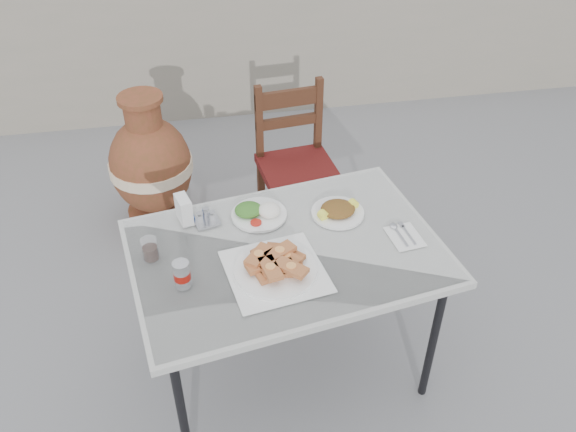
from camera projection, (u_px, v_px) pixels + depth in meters
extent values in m
plane|color=slate|center=(273.00, 379.00, 2.67)|extent=(80.00, 80.00, 0.00)
cylinder|color=black|center=(182.00, 415.00, 2.15)|extent=(0.03, 0.03, 0.66)
cylinder|color=black|center=(433.00, 341.00, 2.41)|extent=(0.03, 0.03, 0.66)
cylinder|color=black|center=(152.00, 294.00, 2.62)|extent=(0.03, 0.03, 0.66)
cylinder|color=black|center=(365.00, 243.00, 2.88)|extent=(0.03, 0.03, 0.66)
cube|color=white|center=(287.00, 252.00, 2.30)|extent=(1.27, 0.96, 0.03)
cube|color=white|center=(287.00, 249.00, 2.29)|extent=(1.22, 0.92, 0.00)
cube|color=white|center=(275.00, 271.00, 2.19)|extent=(0.39, 0.39, 0.00)
cylinder|color=white|center=(275.00, 269.00, 2.18)|extent=(0.30, 0.30, 0.02)
cylinder|color=white|center=(275.00, 270.00, 2.18)|extent=(0.31, 0.31, 0.01)
cylinder|color=white|center=(259.00, 215.00, 2.44)|extent=(0.22, 0.22, 0.01)
ellipsoid|color=white|center=(269.00, 210.00, 2.42)|extent=(0.09, 0.09, 0.05)
ellipsoid|color=#2F631C|center=(248.00, 210.00, 2.43)|extent=(0.11, 0.10, 0.05)
cylinder|color=red|center=(256.00, 223.00, 2.38)|extent=(0.04, 0.04, 0.01)
cylinder|color=white|center=(338.00, 213.00, 2.45)|extent=(0.21, 0.21, 0.01)
ellipsoid|color=#245F17|center=(338.00, 209.00, 2.44)|extent=(0.14, 0.13, 0.04)
cylinder|color=#F7F443|center=(323.00, 215.00, 2.40)|extent=(0.05, 0.04, 0.04)
cylinder|color=#F7F443|center=(353.00, 204.00, 2.46)|extent=(0.05, 0.04, 0.04)
cylinder|color=silver|center=(182.00, 274.00, 2.10)|extent=(0.06, 0.06, 0.11)
cylinder|color=#AA140C|center=(182.00, 275.00, 2.10)|extent=(0.06, 0.06, 0.03)
cylinder|color=#BBBCC3|center=(180.00, 264.00, 2.07)|extent=(0.05, 0.05, 0.00)
cylinder|color=white|center=(150.00, 249.00, 2.22)|extent=(0.06, 0.06, 0.09)
cylinder|color=black|center=(151.00, 253.00, 2.23)|extent=(0.05, 0.05, 0.05)
cube|color=white|center=(184.00, 210.00, 2.38)|extent=(0.07, 0.10, 0.11)
cube|color=blue|center=(191.00, 210.00, 2.40)|extent=(0.03, 0.05, 0.06)
cube|color=#BBBCC3|center=(207.00, 222.00, 2.40)|extent=(0.11, 0.10, 0.01)
cylinder|color=white|center=(200.00, 219.00, 2.36)|extent=(0.02, 0.02, 0.06)
cylinder|color=white|center=(213.00, 217.00, 2.37)|extent=(0.02, 0.02, 0.06)
cylinder|color=#BBBCC3|center=(206.00, 213.00, 2.40)|extent=(0.03, 0.03, 0.05)
cube|color=white|center=(405.00, 237.00, 2.34)|extent=(0.13, 0.16, 0.00)
cube|color=#BBBCC3|center=(401.00, 237.00, 2.33)|extent=(0.02, 0.12, 0.00)
ellipsoid|color=#BBBCC3|center=(394.00, 226.00, 2.38)|extent=(0.03, 0.04, 0.01)
cube|color=#BBBCC3|center=(409.00, 235.00, 2.34)|extent=(0.02, 0.12, 0.00)
cube|color=#BBBCC3|center=(401.00, 224.00, 2.39)|extent=(0.02, 0.04, 0.00)
cube|color=black|center=(277.00, 228.00, 3.17)|extent=(0.04, 0.04, 0.40)
cube|color=black|center=(336.00, 217.00, 3.24)|extent=(0.04, 0.04, 0.40)
cube|color=black|center=(261.00, 193.00, 3.41)|extent=(0.04, 0.04, 0.40)
cube|color=black|center=(316.00, 183.00, 3.49)|extent=(0.04, 0.04, 0.40)
cube|color=maroon|center=(298.00, 170.00, 3.19)|extent=(0.42, 0.42, 0.04)
cube|color=black|center=(259.00, 126.00, 3.15)|extent=(0.04, 0.04, 0.45)
cube|color=black|center=(318.00, 117.00, 3.22)|extent=(0.04, 0.04, 0.45)
cube|color=black|center=(289.00, 98.00, 3.10)|extent=(0.36, 0.07, 0.09)
cube|color=black|center=(289.00, 121.00, 3.19)|extent=(0.36, 0.07, 0.05)
cylinder|color=brown|center=(159.00, 213.00, 3.53)|extent=(0.34, 0.34, 0.09)
ellipsoid|color=brown|center=(151.00, 165.00, 3.32)|extent=(0.45, 0.45, 0.56)
cylinder|color=beige|center=(151.00, 165.00, 3.32)|extent=(0.45, 0.45, 0.06)
cylinder|color=brown|center=(143.00, 115.00, 3.13)|extent=(0.19, 0.19, 0.17)
cylinder|color=brown|center=(140.00, 98.00, 3.07)|extent=(0.23, 0.23, 0.03)
cube|color=gray|center=(215.00, 32.00, 4.23)|extent=(6.00, 0.25, 1.20)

